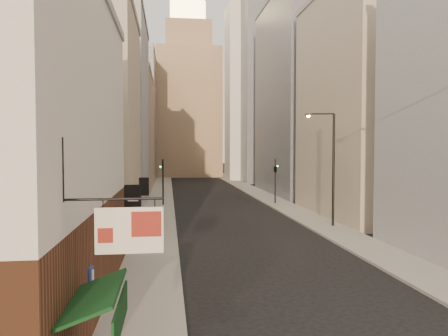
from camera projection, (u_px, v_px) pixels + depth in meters
sidewalk_left at (162, 191)px, 62.02m from camera, size 3.00×140.00×0.15m
sidewalk_right at (252, 190)px, 63.68m from camera, size 3.00×140.00×0.15m
near_building_left at (16, 151)px, 15.61m from camera, size 8.30×23.04×12.30m
left_bldg_beige at (81, 123)px, 32.24m from camera, size 8.00×12.00×16.00m
left_bldg_grey at (109, 113)px, 48.01m from camera, size 8.00×16.00×20.00m
left_bldg_tan at (125, 133)px, 65.91m from camera, size 8.00×18.00×17.00m
left_bldg_wingrid at (135, 119)px, 85.58m from camera, size 8.00×20.00×24.00m
right_bldg_beige at (365, 105)px, 39.17m from camera, size 8.00×16.00×20.00m
right_bldg_wingrid at (299, 98)px, 58.86m from camera, size 8.00×20.00×26.00m
highrise at (287, 51)px, 86.82m from camera, size 21.00×23.00×51.20m
clock_tower at (188, 98)px, 98.62m from camera, size 14.00×14.00×44.90m
white_tower at (247, 86)px, 86.11m from camera, size 8.00×8.00×41.50m
streetlamp_mid at (331, 162)px, 33.56m from camera, size 2.31×0.55×8.84m
traffic_light_left at (163, 173)px, 46.40m from camera, size 0.54×0.42×5.00m
traffic_light_right at (275, 169)px, 47.77m from camera, size 0.77×0.77×5.00m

